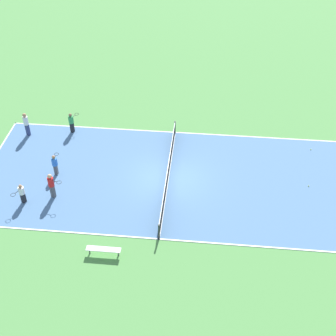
{
  "coord_description": "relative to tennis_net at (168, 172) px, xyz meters",
  "views": [
    {
      "loc": [
        22.31,
        2.21,
        19.58
      ],
      "look_at": [
        0.0,
        0.0,
        0.9
      ],
      "focal_mm": 50.0,
      "sensor_mm": 36.0,
      "label": 1
    }
  ],
  "objects": [
    {
      "name": "court_surface",
      "position": [
        0.0,
        0.0,
        -0.53
      ],
      "size": [
        10.3,
        23.8,
        0.02
      ],
      "color": "#4C729E",
      "rests_on": "ground_plane"
    },
    {
      "name": "player_far_white",
      "position": [
        -3.77,
        -10.39,
        0.52
      ],
      "size": [
        0.49,
        0.49,
        1.8
      ],
      "rotation": [
        0.0,
        0.0,
        1.07
      ],
      "color": "navy",
      "rests_on": "court_surface"
    },
    {
      "name": "bench",
      "position": [
        6.46,
        -2.8,
        -0.15
      ],
      "size": [
        0.36,
        1.86,
        0.45
      ],
      "rotation": [
        0.0,
        0.0,
        1.57
      ],
      "color": "silver",
      "rests_on": "ground_plane"
    },
    {
      "name": "tennis_net",
      "position": [
        0.0,
        0.0,
        0.0
      ],
      "size": [
        10.1,
        0.1,
        1.02
      ],
      "color": "black",
      "rests_on": "court_surface"
    },
    {
      "name": "ground_plane",
      "position": [
        0.0,
        0.0,
        -0.54
      ],
      "size": [
        80.0,
        80.0,
        0.0
      ],
      "primitive_type": "plane",
      "color": "#518E47"
    },
    {
      "name": "tennis_ball_left_sideline",
      "position": [
        -3.97,
        9.46,
        -0.48
      ],
      "size": [
        0.07,
        0.07,
        0.07
      ],
      "primitive_type": "sphere",
      "color": "#CCE033",
      "rests_on": "court_surface"
    },
    {
      "name": "player_near_white",
      "position": [
        2.98,
        -8.4,
        0.24
      ],
      "size": [
        0.98,
        0.73,
        1.36
      ],
      "rotation": [
        0.0,
        0.0,
        5.79
      ],
      "color": "black",
      "rests_on": "court_surface"
    },
    {
      "name": "player_near_blue",
      "position": [
        0.24,
        -7.18,
        0.33
      ],
      "size": [
        0.94,
        0.37,
        1.49
      ],
      "rotation": [
        0.0,
        0.0,
        3.17
      ],
      "color": "#4C4C51",
      "rests_on": "court_surface"
    },
    {
      "name": "player_coach_red",
      "position": [
        2.34,
        -6.76,
        0.5
      ],
      "size": [
        0.58,
        0.99,
        1.76
      ],
      "rotation": [
        0.0,
        0.0,
        1.28
      ],
      "color": "#4C4C51",
      "rests_on": "court_surface"
    },
    {
      "name": "player_far_green",
      "position": [
        -4.46,
        -7.34,
        0.35
      ],
      "size": [
        0.98,
        0.75,
        1.53
      ],
      "rotation": [
        0.0,
        0.0,
        2.63
      ],
      "color": "black",
      "rests_on": "court_surface"
    },
    {
      "name": "tennis_ball_far_baseline",
      "position": [
        -0.13,
        8.81,
        -0.48
      ],
      "size": [
        0.07,
        0.07,
        0.07
      ],
      "primitive_type": "sphere",
      "color": "#CCE033",
      "rests_on": "court_surface"
    }
  ]
}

